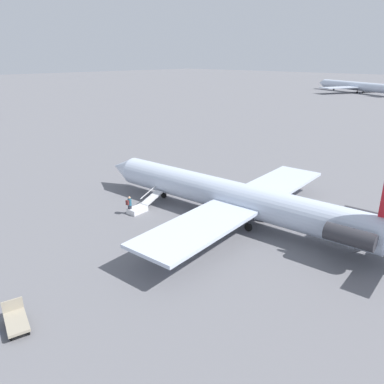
% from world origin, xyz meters
% --- Properties ---
extents(ground_plane, '(600.00, 600.00, 0.00)m').
position_xyz_m(ground_plane, '(0.00, 0.00, 0.00)').
color(ground_plane, slate).
extents(airplane_main, '(32.44, 24.63, 7.31)m').
position_xyz_m(airplane_main, '(-1.00, -0.09, 2.19)').
color(airplane_main, silver).
rests_on(airplane_main, ground).
extents(airplane_far_center, '(40.71, 32.23, 8.71)m').
position_xyz_m(airplane_far_center, '(41.23, -132.06, 2.59)').
color(airplane_far_center, silver).
rests_on(airplane_far_center, ground).
extents(boarding_stairs, '(1.39, 4.09, 1.78)m').
position_xyz_m(boarding_stairs, '(7.31, 4.61, 0.38)').
color(boarding_stairs, silver).
rests_on(boarding_stairs, ground).
extents(passenger, '(0.36, 0.55, 1.74)m').
position_xyz_m(passenger, '(7.47, 5.75, 1.00)').
color(passenger, '#23232D').
rests_on(passenger, ground).
extents(luggage_cart, '(2.40, 1.61, 1.22)m').
position_xyz_m(luggage_cart, '(-0.66, 19.56, 0.46)').
color(luggage_cart, '#9E937F').
rests_on(luggage_cart, ground).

